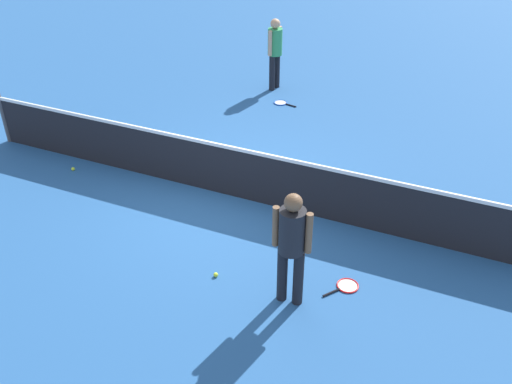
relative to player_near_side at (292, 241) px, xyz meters
name	(u,v)px	position (x,y,z in m)	size (l,w,h in m)	color
ground_plane	(230,195)	(-1.88, 2.02, -1.01)	(40.00, 40.00, 0.00)	#265693
court_net	(229,170)	(-1.88, 2.02, -0.51)	(10.09, 0.09, 1.07)	#4C4C51
player_near_side	(292,241)	(0.00, 0.00, 0.00)	(0.53, 0.36, 1.70)	black
player_far_side	(275,48)	(-3.01, 6.78, 0.00)	(0.39, 0.53, 1.70)	black
tennis_racket_near_player	(346,286)	(0.63, 0.56, -1.00)	(0.48, 0.57, 0.03)	red
tennis_racket_far_player	(281,103)	(-2.51, 6.02, -1.00)	(0.60, 0.37, 0.03)	blue
tennis_ball_by_net	(216,275)	(-1.13, 0.02, -0.98)	(0.07, 0.07, 0.07)	#C6E033
tennis_ball_midcourt	(73,169)	(-4.93, 1.59, -0.98)	(0.07, 0.07, 0.07)	#C6E033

